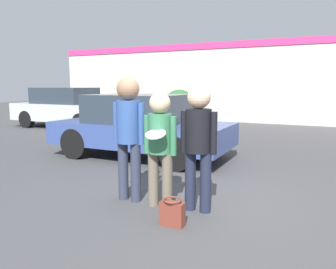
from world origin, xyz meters
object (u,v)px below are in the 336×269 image
(parked_car_far, at_px, (67,108))
(handbag, at_px, (172,213))
(person_middle_with_frisbee, at_px, (160,141))
(shrub, at_px, (179,106))
(person_left, at_px, (129,127))
(person_right, at_px, (198,138))
(parked_car_near, at_px, (141,125))

(parked_car_far, bearing_deg, handbag, -40.46)
(person_middle_with_frisbee, distance_m, handbag, 1.03)
(parked_car_far, height_order, shrub, parked_car_far)
(person_left, height_order, person_right, person_left)
(parked_car_near, height_order, shrub, shrub)
(person_middle_with_frisbee, distance_m, parked_car_far, 9.80)
(person_left, distance_m, handbag, 1.45)
(person_right, xyz_separation_m, parked_car_far, (-8.06, 6.19, -0.21))
(shrub, distance_m, handbag, 11.79)
(parked_car_near, distance_m, handbag, 4.08)
(parked_car_near, relative_size, parked_car_far, 0.93)
(person_right, xyz_separation_m, shrub, (-4.80, 10.20, -0.26))
(parked_car_far, bearing_deg, parked_car_near, -32.19)
(shrub, bearing_deg, parked_car_near, -72.81)
(person_right, bearing_deg, person_middle_with_frisbee, -170.80)
(person_middle_with_frisbee, xyz_separation_m, person_right, (0.53, 0.09, 0.07))
(person_left, bearing_deg, person_middle_with_frisbee, -4.38)
(person_right, bearing_deg, shrub, 115.20)
(parked_car_near, height_order, handbag, parked_car_near)
(parked_car_near, xyz_separation_m, shrub, (-2.33, 7.53, 0.00))
(person_middle_with_frisbee, xyz_separation_m, handbag, (0.43, -0.51, -0.79))
(person_right, height_order, shrub, person_right)
(person_left, xyz_separation_m, person_middle_with_frisbee, (0.53, -0.04, -0.15))
(person_right, distance_m, shrub, 11.28)
(person_left, relative_size, person_right, 1.07)
(person_right, bearing_deg, handbag, -100.02)
(person_middle_with_frisbee, bearing_deg, parked_car_near, 125.11)
(person_left, relative_size, shrub, 1.20)
(handbag, bearing_deg, person_middle_with_frisbee, 130.02)
(shrub, bearing_deg, person_left, -69.97)
(person_right, height_order, handbag, person_right)
(person_right, height_order, parked_car_far, person_right)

